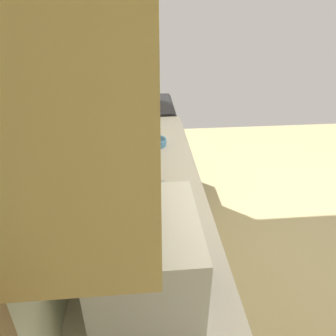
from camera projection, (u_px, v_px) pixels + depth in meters
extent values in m
plane|color=tan|center=(323.00, 279.00, 2.47)|extent=(5.98, 5.98, 0.00)
cube|color=beige|center=(70.00, 115.00, 1.67)|extent=(3.86, 0.12, 2.73)
cube|color=#E5CE73|center=(151.00, 293.00, 1.81)|extent=(2.92, 0.63, 0.91)
cube|color=beige|center=(148.00, 228.00, 1.58)|extent=(2.95, 0.66, 0.02)
cube|color=#332819|center=(207.00, 289.00, 1.83)|extent=(0.01, 0.01, 0.84)
cube|color=#332819|center=(194.00, 232.00, 2.26)|extent=(0.01, 0.01, 0.84)
cube|color=#332819|center=(184.00, 192.00, 2.68)|extent=(0.01, 0.01, 0.84)
cube|color=#EBC875|center=(97.00, 30.00, 1.13)|extent=(1.64, 0.33, 0.72)
cube|color=black|center=(143.00, 149.00, 3.36)|extent=(0.65, 0.62, 0.93)
cube|color=black|center=(173.00, 152.00, 3.41)|extent=(0.51, 0.01, 0.51)
cube|color=black|center=(141.00, 105.00, 3.12)|extent=(0.62, 0.59, 0.02)
cube|color=black|center=(110.00, 97.00, 3.06)|extent=(0.62, 0.04, 0.18)
cylinder|color=#38383D|center=(154.00, 108.00, 3.00)|extent=(0.11, 0.11, 0.01)
cylinder|color=#38383D|center=(152.00, 98.00, 3.25)|extent=(0.11, 0.11, 0.01)
cylinder|color=#38383D|center=(129.00, 108.00, 2.98)|extent=(0.11, 0.11, 0.01)
cylinder|color=#38383D|center=(130.00, 99.00, 3.23)|extent=(0.11, 0.11, 0.01)
cube|color=white|center=(145.00, 254.00, 1.19)|extent=(0.47, 0.39, 0.32)
cube|color=black|center=(200.00, 259.00, 1.17)|extent=(0.29, 0.01, 0.22)
cube|color=#2D2D33|center=(191.00, 220.00, 1.37)|extent=(0.08, 0.01, 0.22)
cylinder|color=#4C8CBF|center=(156.00, 142.00, 2.36)|extent=(0.15, 0.15, 0.05)
cylinder|color=#5385B6|center=(156.00, 141.00, 2.35)|extent=(0.13, 0.13, 0.02)
cylinder|color=#B7BABF|center=(165.00, 202.00, 1.62)|extent=(0.15, 0.15, 0.15)
cylinder|color=black|center=(165.00, 188.00, 1.58)|extent=(0.04, 0.04, 0.02)
cylinder|color=#B7BABF|center=(163.00, 188.00, 1.68)|extent=(0.09, 0.02, 0.05)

